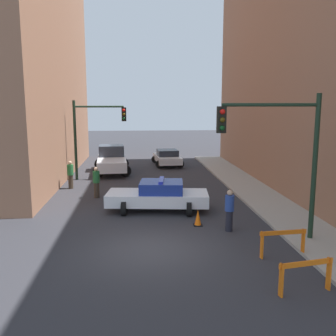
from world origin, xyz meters
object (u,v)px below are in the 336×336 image
(pedestrian_corner, at_px, (70,174))
(police_car, at_px, (158,196))
(traffic_cone, at_px, (198,218))
(parked_car_near, at_px, (167,157))
(barrier_front, at_px, (306,271))
(white_truck, at_px, (112,160))
(pedestrian_crossing, at_px, (96,182))
(traffic_light_far, at_px, (92,128))
(pedestrian_sidewalk, at_px, (229,210))
(barrier_mid, at_px, (283,239))
(traffic_light_near, at_px, (284,145))

(pedestrian_corner, bearing_deg, police_car, 32.15)
(traffic_cone, bearing_deg, parked_car_near, 90.03)
(barrier_front, relative_size, traffic_cone, 2.41)
(white_truck, distance_m, pedestrian_crossing, 7.73)
(traffic_light_far, xyz_separation_m, pedestrian_crossing, (0.74, -5.06, -2.54))
(pedestrian_sidewalk, xyz_separation_m, barrier_mid, (1.12, -2.65, -0.24))
(traffic_light_near, xyz_separation_m, barrier_mid, (-0.41, -1.34, -2.91))
(traffic_light_far, xyz_separation_m, barrier_mid, (7.62, -13.59, -2.78))
(traffic_light_far, xyz_separation_m, traffic_cone, (5.39, -10.17, -3.08))
(pedestrian_crossing, distance_m, barrier_mid, 10.97)
(pedestrian_corner, bearing_deg, parked_car_near, 129.93)
(pedestrian_sidewalk, distance_m, barrier_mid, 2.89)
(pedestrian_crossing, relative_size, pedestrian_sidewalk, 1.00)
(barrier_mid, bearing_deg, pedestrian_corner, 128.47)
(pedestrian_crossing, height_order, barrier_front, pedestrian_crossing)
(parked_car_near, bearing_deg, pedestrian_crossing, -118.20)
(traffic_light_near, bearing_deg, traffic_cone, 141.81)
(parked_car_near, bearing_deg, police_car, -100.62)
(traffic_cone, bearing_deg, traffic_light_far, 117.92)
(pedestrian_sidewalk, bearing_deg, barrier_front, -177.23)
(traffic_light_far, relative_size, parked_car_near, 1.18)
(traffic_light_far, distance_m, pedestrian_corner, 3.85)
(pedestrian_corner, distance_m, barrier_front, 15.65)
(traffic_light_near, xyz_separation_m, traffic_cone, (-2.64, 2.08, -3.21))
(parked_car_near, bearing_deg, traffic_light_near, -85.65)
(white_truck, xyz_separation_m, pedestrian_corner, (-2.07, -5.39, -0.04))
(police_car, distance_m, traffic_cone, 2.80)
(traffic_light_near, height_order, barrier_mid, traffic_light_near)
(pedestrian_corner, bearing_deg, traffic_light_near, 31.80)
(traffic_light_far, relative_size, pedestrian_sidewalk, 3.13)
(traffic_cone, bearing_deg, pedestrian_sidewalk, -34.68)
(police_car, relative_size, pedestrian_crossing, 2.94)
(traffic_cone, bearing_deg, police_car, 122.55)
(police_car, bearing_deg, barrier_mid, -140.73)
(pedestrian_crossing, xyz_separation_m, barrier_mid, (6.88, -8.54, -0.24))
(traffic_light_near, xyz_separation_m, pedestrian_corner, (-9.05, 9.53, -2.67))
(white_truck, bearing_deg, parked_car_near, 27.88)
(pedestrian_sidewalk, bearing_deg, police_car, 33.73)
(parked_car_near, height_order, barrier_front, parked_car_near)
(pedestrian_corner, height_order, traffic_cone, pedestrian_corner)
(parked_car_near, bearing_deg, barrier_mid, -87.47)
(pedestrian_crossing, bearing_deg, white_truck, -76.99)
(parked_car_near, bearing_deg, pedestrian_sidewalk, -90.27)
(pedestrian_corner, bearing_deg, traffic_light_far, 147.69)
(white_truck, height_order, traffic_cone, white_truck)
(traffic_light_far, distance_m, traffic_cone, 11.91)
(traffic_light_far, distance_m, parked_car_near, 8.08)
(white_truck, distance_m, parked_car_near, 5.11)
(police_car, bearing_deg, traffic_light_far, 32.84)
(parked_car_near, xyz_separation_m, traffic_cone, (0.01, -15.54, -0.36))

